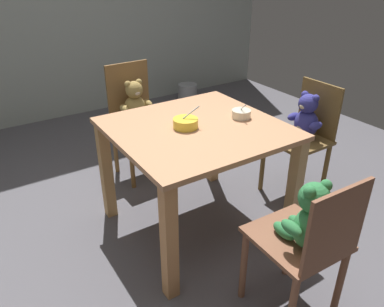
{
  "coord_description": "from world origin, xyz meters",
  "views": [
    {
      "loc": [
        -1.16,
        -1.75,
        1.66
      ],
      "look_at": [
        0.0,
        0.05,
        0.54
      ],
      "focal_mm": 35.16,
      "sensor_mm": 36.0,
      "label": 1
    }
  ],
  "objects_px": {
    "dining_table": "(196,146)",
    "teddy_chair_near_front": "(307,230)",
    "porridge_bowl_yellow_center": "(186,123)",
    "teddy_chair_near_right": "(304,127)",
    "metal_pail": "(188,93)",
    "teddy_chair_far_center": "(136,111)",
    "porridge_bowl_cream_near_right": "(241,114)"
  },
  "relations": [
    {
      "from": "dining_table",
      "to": "porridge_bowl_cream_near_right",
      "type": "xyz_separation_m",
      "value": [
        0.32,
        -0.04,
        0.16
      ]
    },
    {
      "from": "dining_table",
      "to": "teddy_chair_near_right",
      "type": "bearing_deg",
      "value": -4.27
    },
    {
      "from": "dining_table",
      "to": "porridge_bowl_cream_near_right",
      "type": "bearing_deg",
      "value": -6.95
    },
    {
      "from": "teddy_chair_near_right",
      "to": "porridge_bowl_cream_near_right",
      "type": "distance_m",
      "value": 0.63
    },
    {
      "from": "dining_table",
      "to": "teddy_chair_near_front",
      "type": "height_order",
      "value": "teddy_chair_near_front"
    },
    {
      "from": "porridge_bowl_yellow_center",
      "to": "dining_table",
      "type": "bearing_deg",
      "value": -17.99
    },
    {
      "from": "dining_table",
      "to": "teddy_chair_near_front",
      "type": "xyz_separation_m",
      "value": [
        0.02,
        -0.89,
        -0.06
      ]
    },
    {
      "from": "teddy_chair_near_front",
      "to": "metal_pail",
      "type": "height_order",
      "value": "teddy_chair_near_front"
    },
    {
      "from": "teddy_chair_near_front",
      "to": "porridge_bowl_yellow_center",
      "type": "height_order",
      "value": "porridge_bowl_yellow_center"
    },
    {
      "from": "teddy_chair_near_front",
      "to": "metal_pail",
      "type": "xyz_separation_m",
      "value": [
        1.26,
        3.04,
        -0.43
      ]
    },
    {
      "from": "dining_table",
      "to": "teddy_chair_near_right",
      "type": "height_order",
      "value": "teddy_chair_near_right"
    },
    {
      "from": "teddy_chair_near_right",
      "to": "metal_pail",
      "type": "height_order",
      "value": "teddy_chair_near_right"
    },
    {
      "from": "teddy_chair_near_right",
      "to": "teddy_chair_near_front",
      "type": "bearing_deg",
      "value": 42.76
    },
    {
      "from": "dining_table",
      "to": "metal_pail",
      "type": "distance_m",
      "value": 2.55
    },
    {
      "from": "dining_table",
      "to": "teddy_chair_far_center",
      "type": "distance_m",
      "value": 0.89
    },
    {
      "from": "teddy_chair_near_front",
      "to": "teddy_chair_near_right",
      "type": "bearing_deg",
      "value": -45.26
    },
    {
      "from": "teddy_chair_near_front",
      "to": "metal_pail",
      "type": "bearing_deg",
      "value": -20.83
    },
    {
      "from": "teddy_chair_far_center",
      "to": "porridge_bowl_cream_near_right",
      "type": "bearing_deg",
      "value": 16.63
    },
    {
      "from": "metal_pail",
      "to": "dining_table",
      "type": "bearing_deg",
      "value": -120.88
    },
    {
      "from": "dining_table",
      "to": "porridge_bowl_cream_near_right",
      "type": "distance_m",
      "value": 0.36
    },
    {
      "from": "teddy_chair_near_front",
      "to": "metal_pail",
      "type": "distance_m",
      "value": 3.32
    },
    {
      "from": "porridge_bowl_cream_near_right",
      "to": "metal_pail",
      "type": "height_order",
      "value": "porridge_bowl_cream_near_right"
    },
    {
      "from": "teddy_chair_near_right",
      "to": "metal_pail",
      "type": "relative_size",
      "value": 3.59
    },
    {
      "from": "teddy_chair_near_right",
      "to": "porridge_bowl_yellow_center",
      "type": "xyz_separation_m",
      "value": [
        -0.97,
        0.09,
        0.23
      ]
    },
    {
      "from": "teddy_chair_near_right",
      "to": "porridge_bowl_yellow_center",
      "type": "height_order",
      "value": "porridge_bowl_yellow_center"
    },
    {
      "from": "teddy_chair_near_front",
      "to": "teddy_chair_near_right",
      "type": "distance_m",
      "value": 1.21
    },
    {
      "from": "dining_table",
      "to": "porridge_bowl_yellow_center",
      "type": "bearing_deg",
      "value": 162.01
    },
    {
      "from": "teddy_chair_far_center",
      "to": "metal_pail",
      "type": "distance_m",
      "value": 1.85
    },
    {
      "from": "teddy_chair_near_front",
      "to": "porridge_bowl_yellow_center",
      "type": "distance_m",
      "value": 0.95
    },
    {
      "from": "teddy_chair_near_right",
      "to": "teddy_chair_far_center",
      "type": "height_order",
      "value": "teddy_chair_far_center"
    },
    {
      "from": "dining_table",
      "to": "porridge_bowl_cream_near_right",
      "type": "height_order",
      "value": "porridge_bowl_cream_near_right"
    },
    {
      "from": "teddy_chair_far_center",
      "to": "porridge_bowl_yellow_center",
      "type": "xyz_separation_m",
      "value": [
        -0.07,
        -0.87,
        0.22
      ]
    }
  ]
}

